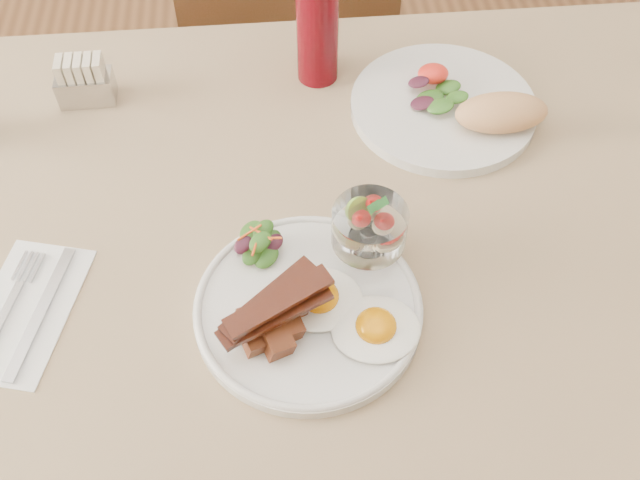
# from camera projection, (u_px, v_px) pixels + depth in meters

# --- Properties ---
(table) EXTENTS (1.33, 0.88, 0.75)m
(table) POSITION_uv_depth(u_px,v_px,m) (314.00, 255.00, 1.04)
(table) COLOR #56301B
(table) RESTS_ON ground
(chair_far) EXTENTS (0.42, 0.42, 0.93)m
(chair_far) POSITION_uv_depth(u_px,v_px,m) (289.00, 47.00, 1.55)
(chair_far) COLOR #56301B
(chair_far) RESTS_ON ground
(main_plate) EXTENTS (0.28, 0.28, 0.02)m
(main_plate) POSITION_uv_depth(u_px,v_px,m) (308.00, 309.00, 0.87)
(main_plate) COLOR silver
(main_plate) RESTS_ON table
(fried_eggs) EXTENTS (0.17, 0.14, 0.03)m
(fried_eggs) POSITION_uv_depth(u_px,v_px,m) (347.00, 312.00, 0.85)
(fried_eggs) COLOR white
(fried_eggs) RESTS_ON main_plate
(bacon_potato_pile) EXTENTS (0.14, 0.11, 0.06)m
(bacon_potato_pile) POSITION_uv_depth(u_px,v_px,m) (275.00, 317.00, 0.82)
(bacon_potato_pile) COLOR maroon
(bacon_potato_pile) RESTS_ON main_plate
(side_salad) EXTENTS (0.07, 0.07, 0.04)m
(side_salad) POSITION_uv_depth(u_px,v_px,m) (259.00, 244.00, 0.90)
(side_salad) COLOR #244A13
(side_salad) RESTS_ON main_plate
(fruit_cup) EXTENTS (0.09, 0.09, 0.09)m
(fruit_cup) POSITION_uv_depth(u_px,v_px,m) (369.00, 227.00, 0.87)
(fruit_cup) COLOR white
(fruit_cup) RESTS_ON main_plate
(second_plate) EXTENTS (0.29, 0.28, 0.07)m
(second_plate) POSITION_uv_depth(u_px,v_px,m) (457.00, 106.00, 1.08)
(second_plate) COLOR silver
(second_plate) RESTS_ON table
(ketchup_bottle) EXTENTS (0.08, 0.08, 0.19)m
(ketchup_bottle) POSITION_uv_depth(u_px,v_px,m) (318.00, 29.00, 1.08)
(ketchup_bottle) COLOR #4F040B
(ketchup_bottle) RESTS_ON table
(hot_sauce_bottle) EXTENTS (0.05, 0.05, 0.15)m
(hot_sauce_bottle) POSITION_uv_depth(u_px,v_px,m) (312.00, 33.00, 1.10)
(hot_sauce_bottle) COLOR #4F040B
(hot_sauce_bottle) RESTS_ON table
(sugar_caddy) EXTENTS (0.09, 0.05, 0.08)m
(sugar_caddy) POSITION_uv_depth(u_px,v_px,m) (84.00, 82.00, 1.09)
(sugar_caddy) COLOR #B4B4B9
(sugar_caddy) RESTS_ON table
(napkin_cutlery) EXTENTS (0.16, 0.22, 0.01)m
(napkin_cutlery) POSITION_uv_depth(u_px,v_px,m) (25.00, 311.00, 0.88)
(napkin_cutlery) COLOR white
(napkin_cutlery) RESTS_ON table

